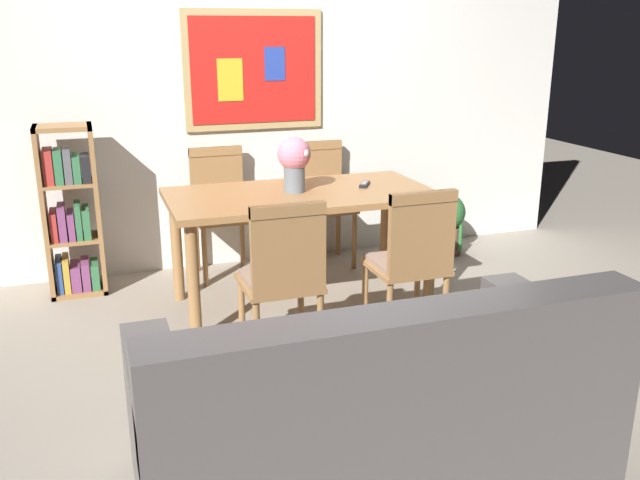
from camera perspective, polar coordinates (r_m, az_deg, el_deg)
ground_plane at (r=3.99m, az=-0.32°, el=-8.27°), size 12.00×12.00×0.00m
wall_back_with_painting at (r=5.11m, az=-6.09°, el=12.49°), size 5.20×0.14×2.60m
dining_table at (r=4.27m, az=-1.61°, el=2.78°), size 1.64×0.84×0.75m
dining_chair_near_left at (r=3.50m, az=-3.08°, el=-2.55°), size 0.40×0.41×0.91m
dining_chair_far_left at (r=4.94m, az=-8.33°, el=3.23°), size 0.40×0.41×0.91m
dining_chair_far_right at (r=5.14m, az=0.13°, el=3.96°), size 0.40×0.41×0.91m
dining_chair_near_right at (r=3.77m, az=7.72°, el=-1.18°), size 0.40×0.41×0.91m
leather_couch at (r=2.70m, az=4.67°, el=-14.24°), size 1.80×0.84×0.84m
bookshelf at (r=4.80m, az=-20.05°, el=1.89°), size 0.36×0.28×1.13m
potted_ivy at (r=5.49m, az=10.52°, el=1.44°), size 0.28×0.29×0.48m
flower_vase at (r=4.22m, az=-2.16°, el=6.72°), size 0.21×0.21×0.34m
tv_remote at (r=4.42m, az=3.74°, el=4.67°), size 0.12×0.16×0.02m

